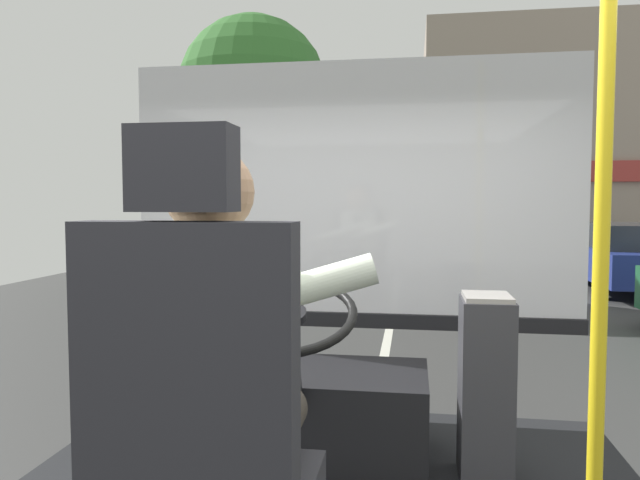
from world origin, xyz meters
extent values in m
cube|color=#393939|center=(0.00, 8.80, -0.03)|extent=(18.00, 44.00, 0.05)
cube|color=silver|center=(0.00, 8.80, 0.00)|extent=(0.12, 39.60, 0.00)
cube|color=#28282D|center=(-0.14, -0.49, 1.54)|extent=(0.48, 0.10, 0.66)
cube|color=#28282D|center=(-0.14, -0.49, 1.98)|extent=(0.22, 0.10, 0.18)
cylinder|color=#332D28|center=(-0.05, -0.17, 1.29)|extent=(0.16, 0.45, 0.16)
cylinder|color=#332D28|center=(-0.23, -0.17, 1.29)|extent=(0.16, 0.45, 0.16)
cylinder|color=silver|center=(-0.14, -0.33, 1.52)|extent=(0.32, 0.32, 0.63)
cube|color=black|center=(-0.14, -0.16, 1.60)|extent=(0.06, 0.01, 0.39)
sphere|color=#A37A5B|center=(-0.14, -0.33, 1.93)|extent=(0.21, 0.21, 0.21)
cylinder|color=silver|center=(-0.04, -0.06, 1.65)|extent=(0.57, 0.19, 0.24)
cylinder|color=silver|center=(-0.25, -0.06, 1.65)|extent=(0.57, 0.19, 0.24)
cube|color=black|center=(-0.14, 0.98, 0.94)|extent=(1.10, 0.56, 0.40)
cylinder|color=black|center=(-0.14, 0.62, 1.27)|extent=(0.07, 0.22, 0.44)
torus|color=black|center=(-0.14, 0.54, 1.47)|extent=(0.55, 0.52, 0.23)
cylinder|color=black|center=(-0.14, 0.54, 1.47)|extent=(0.15, 0.15, 0.08)
cylinder|color=yellow|center=(0.85, 0.07, 1.87)|extent=(0.04, 0.04, 2.26)
cube|color=#333338|center=(0.64, 0.84, 1.12)|extent=(0.21, 0.27, 0.77)
cube|color=#9E9993|center=(0.64, 0.84, 1.52)|extent=(0.19, 0.24, 0.02)
cube|color=silver|center=(0.00, 1.62, 1.99)|extent=(2.50, 0.01, 1.40)
cube|color=black|center=(0.00, 1.62, 1.25)|extent=(2.50, 0.08, 0.08)
cylinder|color=#4C3828|center=(-3.04, 10.71, 1.63)|extent=(0.27, 0.27, 3.25)
sphere|color=#34702D|center=(-3.04, 10.71, 4.27)|extent=(3.14, 3.14, 3.14)
cube|color=gray|center=(6.29, 19.29, 3.73)|extent=(11.23, 5.47, 7.47)
cube|color=#9E332D|center=(6.29, 16.50, 2.80)|extent=(10.78, 0.12, 0.60)
cube|color=navy|center=(4.84, 12.07, 0.61)|extent=(1.76, 4.48, 0.67)
cube|color=#282D33|center=(4.84, 11.80, 1.19)|extent=(1.45, 2.47, 0.51)
cylinder|color=black|center=(5.68, 13.46, 0.27)|extent=(0.14, 0.55, 0.55)
cylinder|color=black|center=(4.00, 13.46, 0.27)|extent=(0.14, 0.55, 0.55)
cylinder|color=black|center=(4.00, 10.68, 0.27)|extent=(0.14, 0.55, 0.55)
cube|color=silver|center=(4.70, 17.13, 0.52)|extent=(1.81, 3.96, 0.57)
cube|color=#282D33|center=(4.70, 16.89, 1.02)|extent=(1.49, 2.18, 0.44)
cylinder|color=black|center=(5.56, 18.36, 0.23)|extent=(0.14, 0.47, 0.47)
cylinder|color=black|center=(3.84, 18.36, 0.23)|extent=(0.14, 0.47, 0.47)
cylinder|color=black|center=(5.56, 15.90, 0.23)|extent=(0.14, 0.47, 0.47)
cylinder|color=black|center=(3.84, 15.90, 0.23)|extent=(0.14, 0.47, 0.47)
cube|color=#474C51|center=(4.81, 21.75, 0.54)|extent=(1.86, 3.91, 0.59)
cube|color=#282D33|center=(4.81, 21.52, 1.06)|extent=(1.53, 2.15, 0.45)
cylinder|color=black|center=(5.70, 22.96, 0.24)|extent=(0.14, 0.48, 0.48)
cylinder|color=black|center=(3.93, 22.96, 0.24)|extent=(0.14, 0.48, 0.48)
cylinder|color=black|center=(5.70, 20.54, 0.24)|extent=(0.14, 0.48, 0.48)
cylinder|color=black|center=(3.93, 20.54, 0.24)|extent=(0.14, 0.48, 0.48)
camera|label=1|loc=(0.33, -1.67, 1.91)|focal=33.27mm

